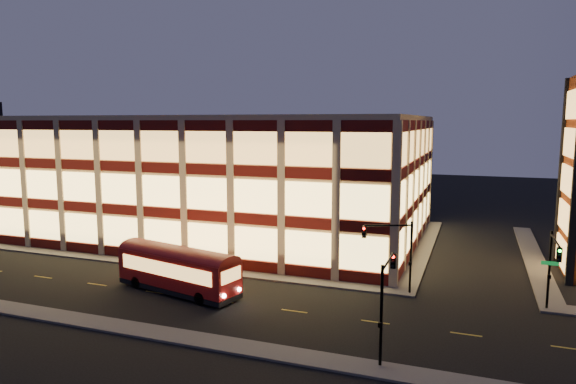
% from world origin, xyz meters
% --- Properties ---
extents(ground, '(200.00, 200.00, 0.00)m').
position_xyz_m(ground, '(0.00, 0.00, 0.00)').
color(ground, black).
rests_on(ground, ground).
extents(sidewalk_office_south, '(54.00, 2.00, 0.15)m').
position_xyz_m(sidewalk_office_south, '(-3.00, 1.00, 0.07)').
color(sidewalk_office_south, '#514F4C').
rests_on(sidewalk_office_south, ground).
extents(sidewalk_office_east, '(2.00, 30.00, 0.15)m').
position_xyz_m(sidewalk_office_east, '(23.00, 17.00, 0.07)').
color(sidewalk_office_east, '#514F4C').
rests_on(sidewalk_office_east, ground).
extents(sidewalk_tower_west, '(2.00, 30.00, 0.15)m').
position_xyz_m(sidewalk_tower_west, '(34.00, 17.00, 0.07)').
color(sidewalk_tower_west, '#514F4C').
rests_on(sidewalk_tower_west, ground).
extents(sidewalk_near, '(100.00, 2.00, 0.15)m').
position_xyz_m(sidewalk_near, '(0.00, -13.00, 0.07)').
color(sidewalk_near, '#514F4C').
rests_on(sidewalk_near, ground).
extents(office_building, '(50.45, 30.45, 14.50)m').
position_xyz_m(office_building, '(-2.91, 16.91, 7.25)').
color(office_building, tan).
rests_on(office_building, ground).
extents(traffic_signal_far, '(3.79, 1.87, 6.00)m').
position_xyz_m(traffic_signal_far, '(22.21, 0.24, 4.11)').
color(traffic_signal_far, black).
rests_on(traffic_signal_far, ground).
extents(traffic_signal_right, '(1.20, 4.37, 6.00)m').
position_xyz_m(traffic_signal_right, '(33.50, -0.62, 4.10)').
color(traffic_signal_right, black).
rests_on(traffic_signal_right, ground).
extents(traffic_signal_near, '(0.32, 4.45, 6.00)m').
position_xyz_m(traffic_signal_near, '(23.50, -11.03, 4.13)').
color(traffic_signal_near, black).
rests_on(traffic_signal_near, ground).
extents(trolley_bus, '(11.60, 5.30, 3.81)m').
position_xyz_m(trolley_bus, '(5.61, -5.22, 2.11)').
color(trolley_bus, '#8F0807').
rests_on(trolley_bus, ground).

